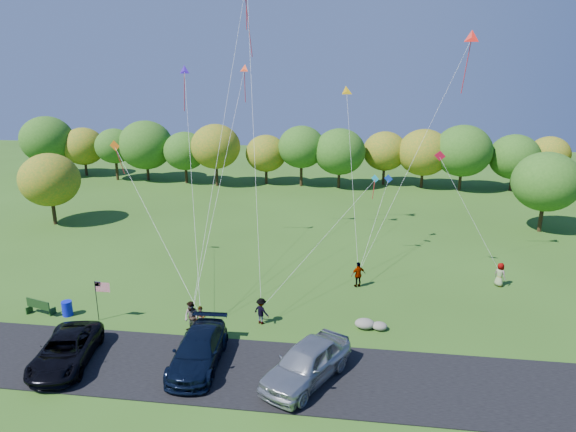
{
  "coord_description": "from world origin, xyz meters",
  "views": [
    {
      "loc": [
        6.97,
        -26.18,
        15.0
      ],
      "look_at": [
        2.55,
        6.0,
        5.34
      ],
      "focal_mm": 32.0,
      "sensor_mm": 36.0,
      "label": 1
    }
  ],
  "objects_px": {
    "flyer_e": "(500,275)",
    "flyer_a": "(201,319)",
    "minivan_dark": "(66,350)",
    "flyer_b": "(191,317)",
    "minivan_navy": "(198,351)",
    "flyer_d": "(358,275)",
    "flyer_c": "(261,311)",
    "trash_barrel": "(67,308)",
    "minivan_silver": "(307,363)",
    "park_bench": "(39,307)"
  },
  "relations": [
    {
      "from": "minivan_dark",
      "to": "flyer_c",
      "type": "relative_size",
      "value": 3.39
    },
    {
      "from": "minivan_navy",
      "to": "park_bench",
      "type": "bearing_deg",
      "value": 157.78
    },
    {
      "from": "flyer_a",
      "to": "flyer_b",
      "type": "bearing_deg",
      "value": -177.08
    },
    {
      "from": "minivan_silver",
      "to": "flyer_d",
      "type": "relative_size",
      "value": 3.1
    },
    {
      "from": "minivan_dark",
      "to": "minivan_silver",
      "type": "distance_m",
      "value": 12.46
    },
    {
      "from": "minivan_silver",
      "to": "flyer_b",
      "type": "bearing_deg",
      "value": 179.41
    },
    {
      "from": "flyer_b",
      "to": "flyer_c",
      "type": "bearing_deg",
      "value": 49.27
    },
    {
      "from": "flyer_b",
      "to": "flyer_d",
      "type": "height_order",
      "value": "flyer_b"
    },
    {
      "from": "flyer_a",
      "to": "flyer_c",
      "type": "height_order",
      "value": "flyer_c"
    },
    {
      "from": "flyer_a",
      "to": "trash_barrel",
      "type": "relative_size",
      "value": 1.7
    },
    {
      "from": "minivan_dark",
      "to": "flyer_b",
      "type": "relative_size",
      "value": 2.89
    },
    {
      "from": "flyer_b",
      "to": "flyer_c",
      "type": "relative_size",
      "value": 1.17
    },
    {
      "from": "minivan_dark",
      "to": "flyer_a",
      "type": "height_order",
      "value": "flyer_a"
    },
    {
      "from": "park_bench",
      "to": "flyer_a",
      "type": "bearing_deg",
      "value": 12.32
    },
    {
      "from": "minivan_silver",
      "to": "flyer_a",
      "type": "bearing_deg",
      "value": 176.81
    },
    {
      "from": "flyer_c",
      "to": "minivan_silver",
      "type": "bearing_deg",
      "value": 149.12
    },
    {
      "from": "flyer_e",
      "to": "trash_barrel",
      "type": "distance_m",
      "value": 28.86
    },
    {
      "from": "flyer_c",
      "to": "park_bench",
      "type": "height_order",
      "value": "flyer_c"
    },
    {
      "from": "minivan_dark",
      "to": "flyer_d",
      "type": "distance_m",
      "value": 19.03
    },
    {
      "from": "minivan_silver",
      "to": "trash_barrel",
      "type": "height_order",
      "value": "minivan_silver"
    },
    {
      "from": "minivan_navy",
      "to": "flyer_d",
      "type": "distance_m",
      "value": 13.67
    },
    {
      "from": "minivan_dark",
      "to": "trash_barrel",
      "type": "height_order",
      "value": "minivan_dark"
    },
    {
      "from": "minivan_silver",
      "to": "flyer_d",
      "type": "distance_m",
      "value": 11.85
    },
    {
      "from": "minivan_silver",
      "to": "park_bench",
      "type": "height_order",
      "value": "minivan_silver"
    },
    {
      "from": "park_bench",
      "to": "trash_barrel",
      "type": "distance_m",
      "value": 1.77
    },
    {
      "from": "flyer_d",
      "to": "minivan_navy",
      "type": "bearing_deg",
      "value": 25.42
    },
    {
      "from": "minivan_silver",
      "to": "trash_barrel",
      "type": "distance_m",
      "value": 16.14
    },
    {
      "from": "minivan_dark",
      "to": "minivan_silver",
      "type": "height_order",
      "value": "minivan_silver"
    },
    {
      "from": "minivan_navy",
      "to": "flyer_a",
      "type": "bearing_deg",
      "value": 102.41
    },
    {
      "from": "minivan_navy",
      "to": "trash_barrel",
      "type": "distance_m",
      "value": 10.65
    },
    {
      "from": "flyer_c",
      "to": "trash_barrel",
      "type": "distance_m",
      "value": 12.14
    },
    {
      "from": "flyer_b",
      "to": "flyer_c",
      "type": "height_order",
      "value": "flyer_b"
    },
    {
      "from": "flyer_a",
      "to": "park_bench",
      "type": "relative_size",
      "value": 0.87
    },
    {
      "from": "minivan_navy",
      "to": "flyer_d",
      "type": "relative_size",
      "value": 3.09
    },
    {
      "from": "flyer_d",
      "to": "flyer_e",
      "type": "distance_m",
      "value": 9.94
    },
    {
      "from": "flyer_a",
      "to": "flyer_b",
      "type": "relative_size",
      "value": 0.84
    },
    {
      "from": "minivan_dark",
      "to": "trash_barrel",
      "type": "relative_size",
      "value": 5.89
    },
    {
      "from": "minivan_dark",
      "to": "flyer_a",
      "type": "relative_size",
      "value": 3.46
    },
    {
      "from": "minivan_navy",
      "to": "flyer_b",
      "type": "height_order",
      "value": "flyer_b"
    },
    {
      "from": "minivan_dark",
      "to": "flyer_b",
      "type": "distance_m",
      "value": 6.78
    },
    {
      "from": "flyer_d",
      "to": "park_bench",
      "type": "height_order",
      "value": "flyer_d"
    },
    {
      "from": "minivan_navy",
      "to": "flyer_e",
      "type": "relative_size",
      "value": 3.31
    },
    {
      "from": "flyer_e",
      "to": "flyer_a",
      "type": "bearing_deg",
      "value": 75.64
    },
    {
      "from": "minivan_navy",
      "to": "flyer_e",
      "type": "bearing_deg",
      "value": 32.4
    },
    {
      "from": "flyer_a",
      "to": "flyer_c",
      "type": "xyz_separation_m",
      "value": [
        3.28,
        1.48,
        0.02
      ]
    },
    {
      "from": "flyer_d",
      "to": "trash_barrel",
      "type": "xyz_separation_m",
      "value": [
        -17.83,
        -6.75,
        -0.45
      ]
    },
    {
      "from": "minivan_navy",
      "to": "flyer_c",
      "type": "height_order",
      "value": "minivan_navy"
    },
    {
      "from": "minivan_navy",
      "to": "park_bench",
      "type": "xyz_separation_m",
      "value": [
        -11.5,
        4.11,
        -0.33
      ]
    },
    {
      "from": "flyer_d",
      "to": "flyer_a",
      "type": "bearing_deg",
      "value": 11.88
    },
    {
      "from": "flyer_e",
      "to": "park_bench",
      "type": "xyz_separation_m",
      "value": [
        -29.41,
        -8.41,
        -0.3
      ]
    }
  ]
}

